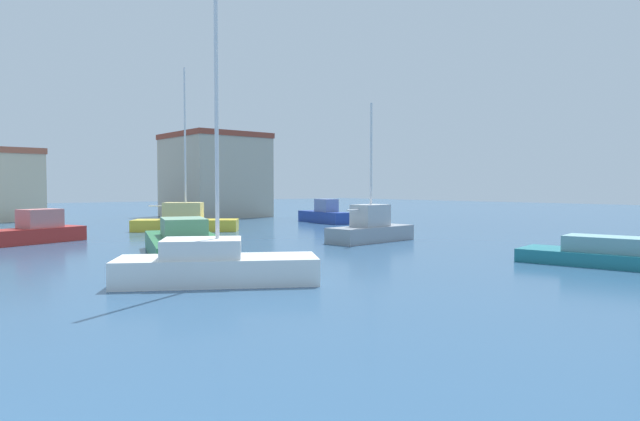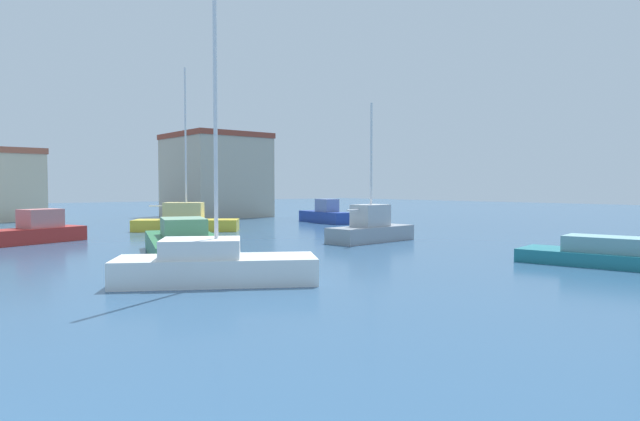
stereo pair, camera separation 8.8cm
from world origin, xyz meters
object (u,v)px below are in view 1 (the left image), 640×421
at_px(motorboat_green_distant_east, 185,244).
at_px(sailboat_grey_inner_mooring, 371,228).
at_px(sailboat_white_far_right, 215,264).
at_px(motorboat_red_behind_lamppost, 35,231).
at_px(motorboat_blue_distant_north, 325,215).
at_px(sailboat_yellow_mid_harbor, 185,220).
at_px(sailboat_teal_near_pier, 637,255).

relative_size(motorboat_green_distant_east, sailboat_grey_inner_mooring, 1.19).
height_order(sailboat_white_far_right, sailboat_grey_inner_mooring, sailboat_white_far_right).
xyz_separation_m(motorboat_red_behind_lamppost, motorboat_blue_distant_north, (21.85, 2.65, 0.02)).
bearing_deg(sailboat_yellow_mid_harbor, motorboat_red_behind_lamppost, -167.14).
bearing_deg(motorboat_red_behind_lamppost, sailboat_teal_near_pier, -58.74).
height_order(motorboat_green_distant_east, sailboat_yellow_mid_harbor, sailboat_yellow_mid_harbor).
relative_size(sailboat_teal_near_pier, sailboat_white_far_right, 1.18).
bearing_deg(motorboat_green_distant_east, motorboat_blue_distant_north, 34.51).
xyz_separation_m(motorboat_green_distant_east, motorboat_blue_distant_north, (18.52, 12.73, 0.12)).
distance_m(sailboat_teal_near_pier, motorboat_green_distant_east, 17.18).
bearing_deg(motorboat_green_distant_east, sailboat_yellow_mid_harbor, 63.57).
bearing_deg(sailboat_yellow_mid_harbor, motorboat_green_distant_east, -116.43).
height_order(motorboat_red_behind_lamppost, motorboat_blue_distant_north, motorboat_blue_distant_north).
height_order(motorboat_green_distant_east, motorboat_red_behind_lamppost, motorboat_red_behind_lamppost).
xyz_separation_m(sailboat_white_far_right, sailboat_grey_inner_mooring, (12.56, 5.88, 0.12)).
distance_m(motorboat_red_behind_lamppost, sailboat_white_far_right, 16.51).
relative_size(motorboat_green_distant_east, motorboat_red_behind_lamppost, 1.64).
relative_size(motorboat_green_distant_east, sailboat_white_far_right, 0.84).
bearing_deg(sailboat_grey_inner_mooring, sailboat_yellow_mid_harbor, 108.60).
xyz_separation_m(motorboat_red_behind_lamppost, sailboat_grey_inner_mooring, (13.70, -10.59, 0.07)).
bearing_deg(sailboat_teal_near_pier, motorboat_green_distant_east, 129.24).
height_order(sailboat_teal_near_pier, motorboat_red_behind_lamppost, sailboat_teal_near_pier).
distance_m(motorboat_green_distant_east, motorboat_blue_distant_north, 22.48).
distance_m(sailboat_white_far_right, motorboat_blue_distant_north, 28.19).
distance_m(motorboat_red_behind_lamppost, motorboat_blue_distant_north, 22.01).
bearing_deg(sailboat_grey_inner_mooring, sailboat_white_far_right, -154.89).
bearing_deg(motorboat_red_behind_lamppost, sailboat_yellow_mid_harbor, 12.86).
xyz_separation_m(motorboat_red_behind_lamppost, sailboat_yellow_mid_harbor, (9.41, 2.15, 0.07)).
bearing_deg(sailboat_yellow_mid_harbor, sailboat_teal_near_pier, -79.39).
relative_size(sailboat_teal_near_pier, sailboat_yellow_mid_harbor, 1.14).
height_order(sailboat_teal_near_pier, sailboat_white_far_right, sailboat_teal_near_pier).
relative_size(sailboat_white_far_right, motorboat_blue_distant_north, 1.73).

